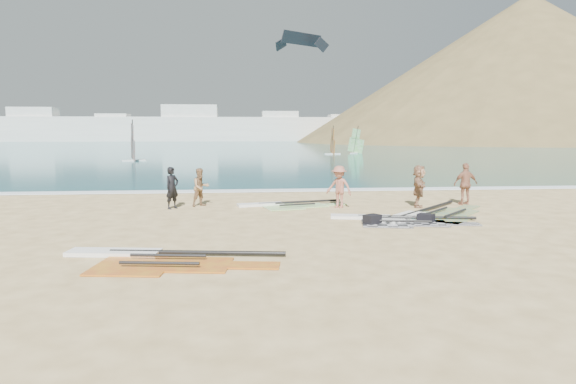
{
  "coord_description": "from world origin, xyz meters",
  "views": [
    {
      "loc": [
        -2.6,
        -14.45,
        3.35
      ],
      "look_at": [
        -0.88,
        4.0,
        1.0
      ],
      "focal_mm": 30.0,
      "sensor_mm": 36.0,
      "label": 1
    }
  ],
  "objects": [
    {
      "name": "gear_bag_far",
      "position": [
        4.07,
        2.39,
        0.17
      ],
      "size": [
        0.67,
        0.67,
        0.33
      ],
      "primitive_type": "cube",
      "rotation": [
        0.0,
        0.0,
        -0.77
      ],
      "color": "black",
      "rests_on": "ground"
    },
    {
      "name": "rig_grey",
      "position": [
        2.86,
        2.8,
        0.05
      ],
      "size": [
        5.43,
        2.64,
        0.2
      ],
      "rotation": [
        0.0,
        0.0,
        -0.19
      ],
      "color": "#27272A",
      "rests_on": "ground"
    },
    {
      "name": "sea",
      "position": [
        0.0,
        132.0,
        0.0
      ],
      "size": [
        300.0,
        240.0,
        0.06
      ],
      "primitive_type": "cube",
      "color": "#0B4653",
      "rests_on": "ground"
    },
    {
      "name": "surf_line",
      "position": [
        0.0,
        12.3,
        0.0
      ],
      "size": [
        300.0,
        1.2,
        0.04
      ],
      "primitive_type": "cube",
      "color": "white",
      "rests_on": "ground"
    },
    {
      "name": "beachgoer_left",
      "position": [
        -4.51,
        7.21,
        0.86
      ],
      "size": [
        1.05,
        1.0,
        1.71
      ],
      "primitive_type": "imported",
      "rotation": [
        0.0,
        0.0,
        0.6
      ],
      "color": "#986F49",
      "rests_on": "ground"
    },
    {
      "name": "person_wetsuit",
      "position": [
        -5.68,
        6.58,
        0.91
      ],
      "size": [
        0.77,
        0.79,
        1.82
      ],
      "primitive_type": "imported",
      "rotation": [
        0.0,
        0.0,
        0.84
      ],
      "color": "black",
      "rests_on": "ground"
    },
    {
      "name": "kitesurf_kite",
      "position": [
        5.13,
        49.46,
        15.04
      ],
      "size": [
        6.29,
        4.31,
        2.41
      ],
      "rotation": [
        0.0,
        0.0,
        0.58
      ],
      "color": "black",
      "rests_on": "ground"
    },
    {
      "name": "beachgoer_mid",
      "position": [
        1.58,
        6.19,
        0.93
      ],
      "size": [
        1.36,
        1.29,
        1.85
      ],
      "primitive_type": "imported",
      "rotation": [
        0.0,
        0.0,
        -0.68
      ],
      "color": "#AC634F",
      "rests_on": "ground"
    },
    {
      "name": "beachgoer_right",
      "position": [
        5.12,
        6.0,
        0.94
      ],
      "size": [
        1.12,
        1.82,
        1.87
      ],
      "primitive_type": "imported",
      "rotation": [
        0.0,
        0.0,
        1.22
      ],
      "color": "#A97958",
      "rests_on": "ground"
    },
    {
      "name": "windsurfer_centre",
      "position": [
        10.32,
        54.46,
        1.24
      ],
      "size": [
        2.34,
        2.82,
        4.21
      ],
      "rotation": [
        0.0,
        0.0,
        0.06
      ],
      "color": "white",
      "rests_on": "ground"
    },
    {
      "name": "gear_bag_near",
      "position": [
        2.0,
        2.22,
        0.18
      ],
      "size": [
        0.71,
        0.66,
        0.37
      ],
      "primitive_type": "cube",
      "rotation": [
        0.0,
        0.0,
        0.57
      ],
      "color": "black",
      "rests_on": "ground"
    },
    {
      "name": "rig_green",
      "position": [
        -0.81,
        6.79,
        0.05
      ],
      "size": [
        5.02,
        2.54,
        0.19
      ],
      "rotation": [
        0.0,
        0.0,
        0.23
      ],
      "color": "#6DBF1B",
      "rests_on": "ground"
    },
    {
      "name": "far_town",
      "position": [
        -15.72,
        150.0,
        4.49
      ],
      "size": [
        160.0,
        8.0,
        12.0
      ],
      "color": "white",
      "rests_on": "ground"
    },
    {
      "name": "beachgoer_back",
      "position": [
        7.49,
        6.48,
        0.96
      ],
      "size": [
        1.14,
        0.52,
        1.92
      ],
      "primitive_type": "imported",
      "rotation": [
        0.0,
        0.0,
        3.19
      ],
      "color": "#A86B4F",
      "rests_on": "ground"
    },
    {
      "name": "rig_red",
      "position": [
        -5.02,
        -1.96,
        0.05
      ],
      "size": [
        5.93,
        2.73,
        0.2
      ],
      "rotation": [
        0.0,
        0.0,
        -0.14
      ],
      "color": "#B8411E",
      "rests_on": "ground"
    },
    {
      "name": "ground",
      "position": [
        0.0,
        0.0,
        0.0
      ],
      "size": [
        300.0,
        300.0,
        0.0
      ],
      "primitive_type": "plane",
      "color": "#E2C484",
      "rests_on": "ground"
    },
    {
      "name": "windsurfer_right",
      "position": [
        14.3,
        56.74,
        1.24
      ],
      "size": [
        2.11,
        2.14,
        4.19
      ],
      "rotation": [
        0.0,
        0.0,
        0.83
      ],
      "color": "white",
      "rests_on": "ground"
    },
    {
      "name": "rig_orange",
      "position": [
        4.73,
        3.77,
        0.05
      ],
      "size": [
        5.65,
        5.14,
        0.2
      ],
      "rotation": [
        0.0,
        0.0,
        0.79
      ],
      "color": "yellow",
      "rests_on": "ground"
    },
    {
      "name": "windsurfer_left",
      "position": [
        -14.82,
        40.64,
        1.34
      ],
      "size": [
        2.66,
        2.95,
        4.67
      ],
      "rotation": [
        0.0,
        0.0,
        0.36
      ],
      "color": "white",
      "rests_on": "ground"
    },
    {
      "name": "headland_main",
      "position": [
        85.0,
        130.0,
        0.0
      ],
      "size": [
        143.0,
        143.0,
        45.0
      ],
      "primitive_type": "cone",
      "color": "olive",
      "rests_on": "ground"
    }
  ]
}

